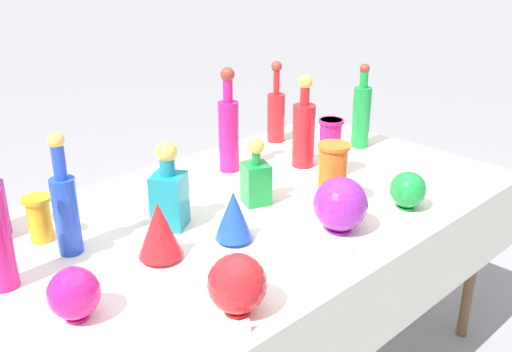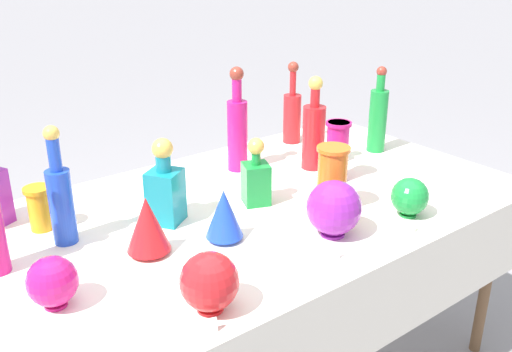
% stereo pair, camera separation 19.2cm
% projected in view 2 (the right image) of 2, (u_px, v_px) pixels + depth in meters
% --- Properties ---
extents(display_table, '(1.86, 1.07, 0.76)m').
position_uv_depth(display_table, '(262.00, 221.00, 1.96)').
color(display_table, white).
rests_on(display_table, ground).
extents(tall_bottle_0, '(0.08, 0.08, 0.41)m').
position_uv_depth(tall_bottle_0, '(237.00, 129.00, 2.19)').
color(tall_bottle_0, '#C61972').
rests_on(tall_bottle_0, display_table).
extents(tall_bottle_1, '(0.08, 0.08, 0.36)m').
position_uv_depth(tall_bottle_1, '(292.00, 113.00, 2.50)').
color(tall_bottle_1, red).
rests_on(tall_bottle_1, display_table).
extents(tall_bottle_2, '(0.07, 0.07, 0.36)m').
position_uv_depth(tall_bottle_2, '(60.00, 197.00, 1.65)').
color(tall_bottle_2, blue).
rests_on(tall_bottle_2, display_table).
extents(tall_bottle_3, '(0.08, 0.08, 0.36)m').
position_uv_depth(tall_bottle_3, '(378.00, 117.00, 2.39)').
color(tall_bottle_3, '#198C38').
rests_on(tall_bottle_3, display_table).
extents(tall_bottle_5, '(0.09, 0.09, 0.37)m').
position_uv_depth(tall_bottle_5, '(314.00, 132.00, 2.21)').
color(tall_bottle_5, red).
rests_on(tall_bottle_5, display_table).
extents(square_decanter_0, '(0.14, 0.14, 0.28)m').
position_uv_depth(square_decanter_0, '(165.00, 188.00, 1.79)').
color(square_decanter_0, teal).
rests_on(square_decanter_0, display_table).
extents(square_decanter_2, '(0.11, 0.11, 0.23)m').
position_uv_depth(square_decanter_2, '(256.00, 178.00, 1.93)').
color(square_decanter_2, '#198C38').
rests_on(square_decanter_2, display_table).
extents(slender_vase_0, '(0.11, 0.11, 0.22)m').
position_uv_depth(slender_vase_0, '(332.00, 177.00, 1.86)').
color(slender_vase_0, orange).
rests_on(slender_vase_0, display_table).
extents(slender_vase_1, '(0.08, 0.08, 0.14)m').
position_uv_depth(slender_vase_1, '(39.00, 206.00, 1.76)').
color(slender_vase_1, orange).
rests_on(slender_vase_1, display_table).
extents(slender_vase_2, '(0.10, 0.10, 0.23)m').
position_uv_depth(slender_vase_2, '(337.00, 150.00, 2.10)').
color(slender_vase_2, '#C61972').
rests_on(slender_vase_2, display_table).
extents(fluted_vase_0, '(0.11, 0.11, 0.16)m').
position_uv_depth(fluted_vase_0, '(224.00, 214.00, 1.69)').
color(fluted_vase_0, blue).
rests_on(fluted_vase_0, display_table).
extents(fluted_vase_1, '(0.13, 0.13, 0.18)m').
position_uv_depth(fluted_vase_1, '(147.00, 224.00, 1.61)').
color(fluted_vase_1, red).
rests_on(fluted_vase_1, display_table).
extents(round_bowl_0, '(0.15, 0.15, 0.15)m').
position_uv_depth(round_bowl_0, '(209.00, 282.00, 1.36)').
color(round_bowl_0, red).
rests_on(round_bowl_0, display_table).
extents(round_bowl_1, '(0.13, 0.13, 0.13)m').
position_uv_depth(round_bowl_1, '(52.00, 282.00, 1.38)').
color(round_bowl_1, '#C61972').
rests_on(round_bowl_1, display_table).
extents(round_bowl_2, '(0.17, 0.17, 0.18)m').
position_uv_depth(round_bowl_2, '(334.00, 208.00, 1.71)').
color(round_bowl_2, purple).
rests_on(round_bowl_2, display_table).
extents(round_bowl_3, '(0.12, 0.12, 0.13)m').
position_uv_depth(round_bowl_3, '(410.00, 197.00, 1.85)').
color(round_bowl_3, '#198C38').
rests_on(round_bowl_3, display_table).
extents(price_tag_left, '(0.06, 0.02, 0.04)m').
position_uv_depth(price_tag_left, '(407.00, 229.00, 1.75)').
color(price_tag_left, white).
rests_on(price_tag_left, display_table).
extents(price_tag_center, '(0.06, 0.03, 0.04)m').
position_uv_depth(price_tag_center, '(206.00, 327.00, 1.30)').
color(price_tag_center, white).
rests_on(price_tag_center, display_table).
extents(price_tag_right, '(0.06, 0.02, 0.04)m').
position_uv_depth(price_tag_right, '(331.00, 255.00, 1.60)').
color(price_tag_right, white).
rests_on(price_tag_right, display_table).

